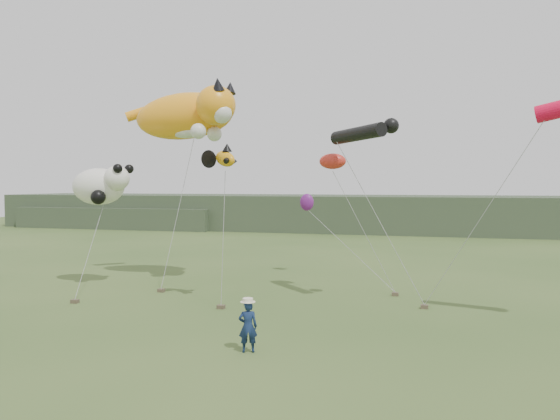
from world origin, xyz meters
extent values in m
plane|color=#385123|center=(0.00, 0.00, 0.00)|extent=(120.00, 120.00, 0.00)
cube|color=#2D3D28|center=(0.00, 45.00, 2.00)|extent=(90.00, 12.00, 4.00)
cube|color=#2D3D28|center=(-30.00, 42.00, 1.25)|extent=(25.00, 8.00, 2.50)
imported|color=#132348|center=(0.72, -1.72, 0.83)|extent=(0.70, 0.57, 1.65)
cube|color=brown|center=(-6.50, 6.34, 0.08)|extent=(0.32, 0.25, 0.16)
cube|color=brown|center=(-2.32, 3.73, 0.08)|extent=(0.32, 0.25, 0.16)
cube|color=brown|center=(6.14, 6.02, 0.08)|extent=(0.32, 0.25, 0.16)
cube|color=brown|center=(-9.07, 3.05, 0.08)|extent=(0.32, 0.25, 0.16)
cube|color=brown|center=(4.78, 8.42, 0.08)|extent=(0.32, 0.25, 0.16)
ellipsoid|color=orange|center=(-6.66, 9.59, 9.06)|extent=(5.93, 3.14, 2.98)
sphere|color=orange|center=(-4.38, 8.45, 9.41)|extent=(2.06, 2.06, 2.06)
cone|color=black|center=(-4.04, 7.88, 10.38)|extent=(0.64, 0.78, 0.77)
cone|color=black|center=(-3.81, 9.02, 10.38)|extent=(0.64, 0.74, 0.73)
sphere|color=silver|center=(-3.92, 8.11, 8.95)|extent=(1.03, 1.03, 1.03)
ellipsoid|color=silver|center=(-6.44, 9.25, 8.15)|extent=(2.01, 1.01, 0.63)
sphere|color=silver|center=(-5.07, 7.76, 8.04)|extent=(0.80, 0.80, 0.80)
sphere|color=silver|center=(-4.84, 9.36, 8.04)|extent=(0.80, 0.80, 0.80)
cylinder|color=orange|center=(-9.64, 10.50, 9.52)|extent=(2.13, 1.56, 1.24)
ellipsoid|color=orange|center=(-2.36, 4.43, 6.46)|extent=(1.42, 1.21, 0.92)
cone|color=black|center=(-3.42, 4.70, 6.46)|extent=(0.96, 1.01, 0.80)
cone|color=black|center=(-2.27, 4.43, 6.95)|extent=(0.44, 0.44, 0.36)
cone|color=black|center=(-2.09, 3.99, 6.37)|extent=(0.47, 0.50, 0.36)
cone|color=black|center=(-2.09, 4.88, 6.37)|extent=(0.47, 0.50, 0.36)
cylinder|color=black|center=(3.17, 6.40, 7.58)|extent=(2.78, 2.83, 0.75)
sphere|color=black|center=(4.67, 5.87, 7.85)|extent=(0.66, 0.66, 0.66)
ellipsoid|color=white|center=(-10.48, 7.16, 5.23)|extent=(2.90, 1.93, 1.93)
sphere|color=white|center=(-9.19, 6.84, 5.66)|extent=(1.29, 1.29, 1.29)
sphere|color=black|center=(-8.87, 6.41, 6.14)|extent=(0.47, 0.47, 0.47)
sphere|color=black|center=(-8.76, 7.32, 6.14)|extent=(0.47, 0.47, 0.47)
sphere|color=black|center=(-9.94, 6.30, 4.69)|extent=(0.75, 0.75, 0.75)
sphere|color=black|center=(-11.34, 7.48, 4.80)|extent=(0.75, 0.75, 0.75)
ellipsoid|color=red|center=(1.76, 8.17, 6.46)|extent=(1.30, 0.76, 0.76)
ellipsoid|color=#671972|center=(-0.66, 13.48, 4.28)|extent=(0.83, 0.55, 1.01)
camera|label=1|loc=(6.15, -18.02, 5.37)|focal=35.00mm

